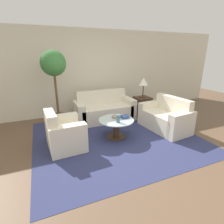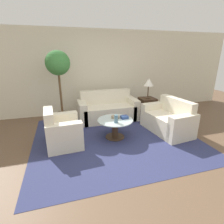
% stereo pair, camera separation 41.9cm
% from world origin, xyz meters
% --- Properties ---
extents(ground_plane, '(14.00, 14.00, 0.00)m').
position_xyz_m(ground_plane, '(0.00, 0.00, 0.00)').
color(ground_plane, brown).
extents(wall_back, '(10.00, 0.06, 2.60)m').
position_xyz_m(wall_back, '(0.00, 2.72, 1.30)').
color(wall_back, beige).
rests_on(wall_back, ground_plane).
extents(rug, '(3.67, 3.28, 0.01)m').
position_xyz_m(rug, '(0.08, 0.65, 0.00)').
color(rug, navy).
rests_on(rug, ground_plane).
extents(sofa_main, '(1.71, 0.76, 0.85)m').
position_xyz_m(sofa_main, '(0.22, 1.86, 0.29)').
color(sofa_main, beige).
rests_on(sofa_main, ground_plane).
extents(armchair, '(0.75, 0.90, 0.81)m').
position_xyz_m(armchair, '(-1.13, 0.64, 0.29)').
color(armchair, beige).
rests_on(armchair, ground_plane).
extents(loveseat, '(0.86, 1.36, 0.83)m').
position_xyz_m(loveseat, '(1.48, 0.60, 0.29)').
color(loveseat, beige).
rests_on(loveseat, ground_plane).
extents(coffee_table, '(0.81, 0.81, 0.44)m').
position_xyz_m(coffee_table, '(0.08, 0.65, 0.29)').
color(coffee_table, '#422D1E').
rests_on(coffee_table, ground_plane).
extents(side_table, '(0.46, 0.46, 0.59)m').
position_xyz_m(side_table, '(1.47, 1.75, 0.29)').
color(side_table, '#422D1E').
rests_on(side_table, ground_plane).
extents(table_lamp, '(0.30, 0.30, 0.60)m').
position_xyz_m(table_lamp, '(1.47, 1.75, 1.05)').
color(table_lamp, '#422D1E').
rests_on(table_lamp, side_table).
extents(potted_plant, '(0.64, 0.64, 1.97)m').
position_xyz_m(potted_plant, '(-1.07, 1.97, 1.47)').
color(potted_plant, brown).
rests_on(potted_plant, ground_plane).
extents(vase, '(0.08, 0.08, 0.18)m').
position_xyz_m(vase, '(0.05, 0.48, 0.53)').
color(vase, slate).
rests_on(vase, coffee_table).
extents(bowl, '(0.19, 0.19, 0.05)m').
position_xyz_m(bowl, '(0.12, 0.75, 0.47)').
color(bowl, gray).
rests_on(bowl, coffee_table).
extents(book_stack, '(0.17, 0.14, 0.06)m').
position_xyz_m(book_stack, '(0.31, 0.66, 0.48)').
color(book_stack, '#334C8C').
rests_on(book_stack, coffee_table).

